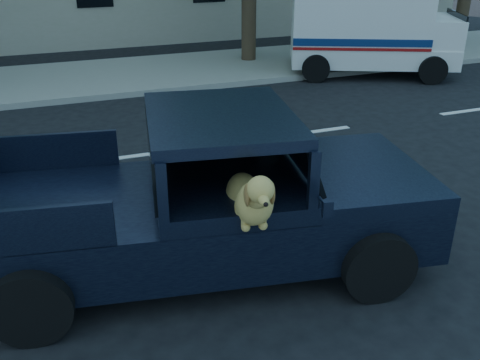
{
  "coord_description": "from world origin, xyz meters",
  "views": [
    {
      "loc": [
        -1.07,
        -5.72,
        3.74
      ],
      "look_at": [
        0.81,
        -0.73,
        1.25
      ],
      "focal_mm": 40.0,
      "sensor_mm": 36.0,
      "label": 1
    }
  ],
  "objects": [
    {
      "name": "mail_truck",
      "position": [
        7.66,
        7.24,
        1.07
      ],
      "size": [
        4.93,
        3.72,
        2.45
      ],
      "rotation": [
        0.0,
        0.0,
        -0.42
      ],
      "color": "silver",
      "rests_on": "ground"
    },
    {
      "name": "ground",
      "position": [
        0.0,
        0.0,
        0.0
      ],
      "size": [
        120.0,
        120.0,
        0.0
      ],
      "primitive_type": "plane",
      "color": "black",
      "rests_on": "ground"
    },
    {
      "name": "far_sidewalk",
      "position": [
        0.0,
        9.2,
        0.07
      ],
      "size": [
        60.0,
        4.0,
        0.15
      ],
      "primitive_type": "cube",
      "color": "gray",
      "rests_on": "ground"
    },
    {
      "name": "lane_stripes",
      "position": [
        2.0,
        3.4,
        0.01
      ],
      "size": [
        21.6,
        0.14,
        0.01
      ],
      "primitive_type": null,
      "color": "silver",
      "rests_on": "ground"
    },
    {
      "name": "pickup_truck",
      "position": [
        0.37,
        -0.34,
        0.65
      ],
      "size": [
        5.64,
        3.18,
        1.92
      ],
      "rotation": [
        0.0,
        0.0,
        -0.17
      ],
      "color": "black",
      "rests_on": "ground"
    }
  ]
}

